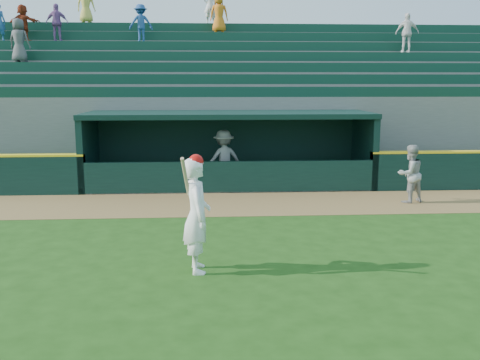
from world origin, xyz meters
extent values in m
plane|color=#1C4110|center=(0.00, 0.00, 0.00)|extent=(120.00, 120.00, 0.00)
cube|color=brown|center=(0.00, 4.90, 0.01)|extent=(40.00, 3.00, 0.01)
imported|color=#9C9B97|center=(5.10, 4.80, 0.84)|extent=(0.98, 0.88, 1.68)
imported|color=gray|center=(-0.17, 7.46, 0.94)|extent=(1.38, 1.05, 1.89)
cube|color=slate|center=(0.00, 7.70, 0.02)|extent=(9.00, 2.60, 0.04)
cube|color=black|center=(-4.60, 7.70, 1.15)|extent=(0.20, 2.60, 2.30)
cube|color=black|center=(4.60, 7.70, 1.15)|extent=(0.20, 2.60, 2.30)
cube|color=black|center=(0.00, 9.00, 1.15)|extent=(9.40, 0.20, 2.30)
cube|color=black|center=(0.00, 7.70, 2.38)|extent=(9.40, 2.80, 0.16)
cube|color=black|center=(0.00, 6.48, 0.50)|extent=(9.00, 0.16, 1.00)
cube|color=brown|center=(0.00, 8.50, 0.25)|extent=(8.40, 0.45, 0.10)
cube|color=slate|center=(0.00, 9.53, 1.46)|extent=(34.00, 0.85, 2.91)
cube|color=#0F3828|center=(0.00, 9.41, 3.09)|extent=(34.00, 0.60, 0.36)
cube|color=slate|center=(0.00, 10.38, 1.68)|extent=(34.00, 0.85, 3.36)
cube|color=#0F3828|center=(0.00, 10.26, 3.54)|extent=(34.00, 0.60, 0.36)
cube|color=slate|center=(0.00, 11.22, 1.91)|extent=(34.00, 0.85, 3.81)
cube|color=#0F3828|center=(0.00, 11.11, 3.99)|extent=(34.00, 0.60, 0.36)
cube|color=slate|center=(0.00, 12.07, 2.13)|extent=(34.00, 0.85, 4.26)
cube|color=#0F3828|center=(0.00, 11.96, 4.44)|extent=(34.00, 0.60, 0.36)
cube|color=slate|center=(0.00, 12.93, 2.35)|extent=(34.00, 0.85, 4.71)
cube|color=#0F3828|center=(0.00, 12.81, 4.89)|extent=(34.00, 0.60, 0.36)
cube|color=slate|center=(0.00, 13.78, 2.58)|extent=(34.00, 0.85, 5.16)
cube|color=#0F3828|center=(0.00, 13.66, 5.34)|extent=(34.00, 0.60, 0.36)
cube|color=slate|center=(0.00, 14.62, 2.80)|extent=(34.00, 0.85, 5.61)
cube|color=#0F3828|center=(0.00, 14.51, 5.79)|extent=(34.00, 0.60, 0.36)
cube|color=slate|center=(0.00, 15.20, 2.80)|extent=(34.50, 0.30, 5.61)
imported|color=orange|center=(-0.15, 13.68, 6.31)|extent=(0.77, 0.50, 1.58)
imported|color=white|center=(7.46, 11.97, 5.41)|extent=(0.98, 0.53, 1.58)
imported|color=maroon|center=(-8.08, 12.83, 5.79)|extent=(1.40, 0.75, 1.44)
imported|color=gold|center=(-5.91, 14.53, 6.76)|extent=(0.81, 0.56, 1.58)
imported|color=#995EA1|center=(-6.73, 12.83, 5.81)|extent=(0.89, 0.43, 1.48)
imported|color=silver|center=(-0.52, 14.53, 6.74)|extent=(0.58, 0.39, 1.54)
imported|color=navy|center=(-3.37, 12.83, 5.81)|extent=(1.05, 0.72, 1.48)
imported|color=#4B4B4B|center=(-7.72, 11.12, 4.98)|extent=(0.87, 0.65, 1.61)
imported|color=white|center=(-0.92, -0.56, 1.05)|extent=(0.60, 0.83, 2.11)
sphere|color=red|center=(-0.92, -0.56, 2.04)|extent=(0.27, 0.27, 0.27)
cylinder|color=tan|center=(-1.10, -0.78, 1.81)|extent=(0.17, 0.52, 0.76)
camera|label=1|loc=(-0.72, -10.00, 3.43)|focal=40.00mm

